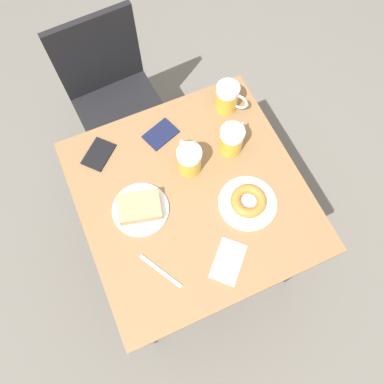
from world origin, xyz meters
name	(u,v)px	position (x,y,z in m)	size (l,w,h in m)	color
ground_plane	(192,243)	(0.00, 0.00, 0.00)	(8.00, 8.00, 0.00)	#666059
table	(192,201)	(0.00, 0.00, 0.66)	(0.82, 0.83, 0.72)	olive
chair	(111,87)	(-0.10, 0.74, 0.52)	(0.43, 0.43, 0.86)	black
plate_with_cake	(140,208)	(-0.20, 0.02, 0.74)	(0.21, 0.21, 0.05)	white
plate_with_donut	(248,202)	(0.17, -0.12, 0.74)	(0.21, 0.21, 0.05)	white
beer_mug_left	(189,160)	(0.04, 0.11, 0.79)	(0.09, 0.13, 0.12)	gold
beer_mug_center	(228,97)	(0.28, 0.29, 0.79)	(0.11, 0.12, 0.12)	gold
beer_mug_right	(232,139)	(0.22, 0.12, 0.79)	(0.13, 0.09, 0.12)	gold
napkin_folded	(228,261)	(0.01, -0.28, 0.73)	(0.17, 0.17, 0.00)	white
fork	(161,271)	(-0.21, -0.22, 0.73)	(0.10, 0.16, 0.00)	silver
passport_near_edge	(161,134)	(-0.01, 0.28, 0.73)	(0.15, 0.13, 0.01)	#141938
passport_far_edge	(99,154)	(-0.26, 0.30, 0.73)	(0.15, 0.15, 0.01)	black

